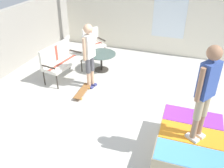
{
  "coord_description": "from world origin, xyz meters",
  "views": [
    {
      "loc": [
        -4.61,
        -1.35,
        3.56
      ],
      "look_at": [
        -0.09,
        0.28,
        0.7
      ],
      "focal_mm": 38.74,
      "sensor_mm": 36.0,
      "label": 1
    }
  ],
  "objects": [
    {
      "name": "ground_plane",
      "position": [
        0.0,
        0.0,
        -0.05
      ],
      "size": [
        12.0,
        12.0,
        0.1
      ],
      "primitive_type": "cube",
      "color": "beige"
    },
    {
      "name": "skate_ramp",
      "position": [
        -1.04,
        -1.62,
        0.28
      ],
      "size": [
        1.62,
        1.94,
        0.57
      ],
      "color": "tan",
      "rests_on": "ground_plane"
    },
    {
      "name": "person_skater",
      "position": [
        -1.1,
        -1.65,
        1.58
      ],
      "size": [
        0.42,
        0.35,
        1.72
      ],
      "color": "silver",
      "rests_on": "skate_ramp"
    },
    {
      "name": "patio_table",
      "position": [
        1.73,
        1.3,
        0.4
      ],
      "size": [
        0.9,
        0.9,
        0.57
      ],
      "color": "#2D2823",
      "rests_on": "ground_plane"
    },
    {
      "name": "patio_bench",
      "position": [
        0.89,
        2.27,
        0.62
      ],
      "size": [
        1.32,
        0.73,
        1.02
      ],
      "color": "#2D2823",
      "rests_on": "ground_plane"
    },
    {
      "name": "skateboard_by_bench",
      "position": [
        0.27,
        1.25,
        0.08
      ],
      "size": [
        0.81,
        0.25,
        0.1
      ],
      "color": "brown",
      "rests_on": "ground_plane"
    },
    {
      "name": "patio_chair_near_house",
      "position": [
        2.55,
        1.95,
        0.61
      ],
      "size": [
        0.82,
        0.8,
        1.02
      ],
      "color": "#2D2823",
      "rests_on": "ground_plane"
    },
    {
      "name": "person_watching",
      "position": [
        0.71,
        1.21,
        1.06
      ],
      "size": [
        0.47,
        0.29,
        1.79
      ],
      "color": "navy",
      "rests_on": "ground_plane"
    },
    {
      "name": "house_facade",
      "position": [
        3.8,
        0.49,
        1.33
      ],
      "size": [
        0.23,
        6.0,
        2.65
      ],
      "color": "silver",
      "rests_on": "ground_plane"
    }
  ]
}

